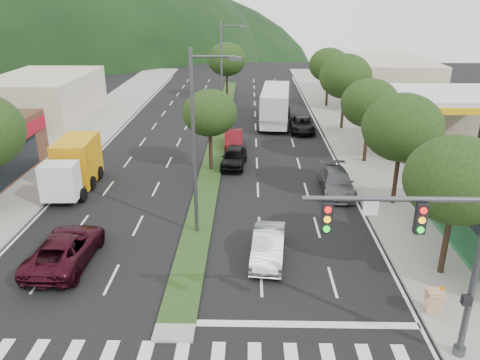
{
  "coord_description": "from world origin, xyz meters",
  "views": [
    {
      "loc": [
        2.9,
        -15.22,
        12.33
      ],
      "look_at": [
        2.37,
        9.87,
        2.42
      ],
      "focal_mm": 35.0,
      "sensor_mm": 36.0,
      "label": 1
    }
  ],
  "objects_px": {
    "tree_r_a": "(457,180)",
    "tree_r_d": "(345,76)",
    "car_queue_a": "(234,157)",
    "box_truck": "(75,166)",
    "tree_r_c": "(370,103)",
    "suv_maroon": "(65,249)",
    "car_queue_b": "(337,182)",
    "tree_r_b": "(402,127)",
    "streetlight_near": "(197,136)",
    "tree_r_e": "(329,65)",
    "car_queue_d": "(302,125)",
    "tree_med_far": "(227,59)",
    "streetlight_mid": "(224,67)",
    "a_frame_sign": "(434,300)",
    "sedan_silver": "(268,246)",
    "car_queue_c": "(233,139)",
    "tree_med_near": "(210,113)",
    "traffic_signal": "(434,246)"
  },
  "relations": [
    {
      "from": "tree_r_d",
      "to": "box_truck",
      "type": "height_order",
      "value": "tree_r_d"
    },
    {
      "from": "box_truck",
      "to": "tree_r_c",
      "type": "bearing_deg",
      "value": -167.57
    },
    {
      "from": "tree_r_b",
      "to": "streetlight_near",
      "type": "xyz_separation_m",
      "value": [
        -11.79,
        -4.0,
        0.55
      ]
    },
    {
      "from": "sedan_silver",
      "to": "suv_maroon",
      "type": "bearing_deg",
      "value": -171.17
    },
    {
      "from": "tree_r_d",
      "to": "suv_maroon",
      "type": "height_order",
      "value": "tree_r_d"
    },
    {
      "from": "tree_r_e",
      "to": "sedan_silver",
      "type": "xyz_separation_m",
      "value": [
        -8.12,
        -34.75,
        -4.17
      ]
    },
    {
      "from": "sedan_silver",
      "to": "box_truck",
      "type": "bearing_deg",
      "value": 150.0
    },
    {
      "from": "traffic_signal",
      "to": "tree_r_c",
      "type": "distance_m",
      "value": 21.74
    },
    {
      "from": "suv_maroon",
      "to": "sedan_silver",
      "type": "bearing_deg",
      "value": -175.2
    },
    {
      "from": "car_queue_b",
      "to": "tree_r_b",
      "type": "bearing_deg",
      "value": -29.34
    },
    {
      "from": "car_queue_d",
      "to": "tree_med_far",
      "type": "bearing_deg",
      "value": 118.57
    },
    {
      "from": "tree_r_b",
      "to": "tree_r_c",
      "type": "relative_size",
      "value": 1.07
    },
    {
      "from": "tree_r_d",
      "to": "car_queue_d",
      "type": "distance_m",
      "value": 6.12
    },
    {
      "from": "streetlight_near",
      "to": "car_queue_a",
      "type": "xyz_separation_m",
      "value": [
        1.5,
        10.94,
        -4.84
      ]
    },
    {
      "from": "tree_r_b",
      "to": "a_frame_sign",
      "type": "xyz_separation_m",
      "value": [
        -1.5,
        -11.11,
        -4.26
      ]
    },
    {
      "from": "tree_med_far",
      "to": "streetlight_near",
      "type": "bearing_deg",
      "value": -89.67
    },
    {
      "from": "car_queue_c",
      "to": "streetlight_mid",
      "type": "bearing_deg",
      "value": 95.88
    },
    {
      "from": "tree_r_a",
      "to": "tree_r_b",
      "type": "distance_m",
      "value": 8.0
    },
    {
      "from": "tree_r_c",
      "to": "suv_maroon",
      "type": "relative_size",
      "value": 1.15
    },
    {
      "from": "streetlight_near",
      "to": "car_queue_d",
      "type": "xyz_separation_m",
      "value": [
        7.79,
        20.94,
        -4.91
      ]
    },
    {
      "from": "tree_med_near",
      "to": "suv_maroon",
      "type": "distance_m",
      "value": 15.1
    },
    {
      "from": "tree_r_b",
      "to": "tree_med_near",
      "type": "xyz_separation_m",
      "value": [
        -12.0,
        6.0,
        -0.61
      ]
    },
    {
      "from": "tree_r_d",
      "to": "tree_r_e",
      "type": "bearing_deg",
      "value": 90.0
    },
    {
      "from": "tree_r_d",
      "to": "car_queue_c",
      "type": "xyz_separation_m",
      "value": [
        -10.5,
        -6.06,
        -4.46
      ]
    },
    {
      "from": "car_queue_b",
      "to": "car_queue_c",
      "type": "height_order",
      "value": "car_queue_b"
    },
    {
      "from": "tree_med_far",
      "to": "car_queue_b",
      "type": "bearing_deg",
      "value": -73.76
    },
    {
      "from": "car_queue_b",
      "to": "suv_maroon",
      "type": "bearing_deg",
      "value": -146.48
    },
    {
      "from": "traffic_signal",
      "to": "tree_med_far",
      "type": "distance_m",
      "value": 46.43
    },
    {
      "from": "streetlight_mid",
      "to": "car_queue_a",
      "type": "xyz_separation_m",
      "value": [
        1.5,
        -14.06,
        -4.84
      ]
    },
    {
      "from": "streetlight_mid",
      "to": "car_queue_d",
      "type": "height_order",
      "value": "streetlight_mid"
    },
    {
      "from": "tree_r_c",
      "to": "box_truck",
      "type": "height_order",
      "value": "tree_r_c"
    },
    {
      "from": "tree_r_d",
      "to": "car_queue_c",
      "type": "height_order",
      "value": "tree_r_d"
    },
    {
      "from": "tree_r_b",
      "to": "tree_r_d",
      "type": "relative_size",
      "value": 0.97
    },
    {
      "from": "tree_r_b",
      "to": "box_truck",
      "type": "distance_m",
      "value": 21.43
    },
    {
      "from": "tree_r_b",
      "to": "car_queue_d",
      "type": "bearing_deg",
      "value": 103.29
    },
    {
      "from": "tree_med_near",
      "to": "streetlight_near",
      "type": "relative_size",
      "value": 0.6
    },
    {
      "from": "tree_r_a",
      "to": "tree_r_d",
      "type": "distance_m",
      "value": 26.0
    },
    {
      "from": "suv_maroon",
      "to": "car_queue_c",
      "type": "relative_size",
      "value": 1.29
    },
    {
      "from": "car_queue_a",
      "to": "tree_r_e",
      "type": "bearing_deg",
      "value": 69.07
    },
    {
      "from": "car_queue_d",
      "to": "tree_r_b",
      "type": "bearing_deg",
      "value": -76.12
    },
    {
      "from": "tree_r_d",
      "to": "car_queue_b",
      "type": "bearing_deg",
      "value": -101.42
    },
    {
      "from": "car_queue_a",
      "to": "box_truck",
      "type": "xyz_separation_m",
      "value": [
        -10.71,
        -4.5,
        0.78
      ]
    },
    {
      "from": "car_queue_b",
      "to": "tree_r_c",
      "type": "bearing_deg",
      "value": 63.38
    },
    {
      "from": "car_queue_c",
      "to": "tree_med_near",
      "type": "bearing_deg",
      "value": -106.42
    },
    {
      "from": "tree_r_e",
      "to": "suv_maroon",
      "type": "relative_size",
      "value": 1.19
    },
    {
      "from": "car_queue_d",
      "to": "sedan_silver",
      "type": "bearing_deg",
      "value": -99.28
    },
    {
      "from": "sedan_silver",
      "to": "car_queue_a",
      "type": "relative_size",
      "value": 1.0
    },
    {
      "from": "tree_r_e",
      "to": "car_queue_d",
      "type": "height_order",
      "value": "tree_r_e"
    },
    {
      "from": "tree_med_near",
      "to": "streetlight_mid",
      "type": "xyz_separation_m",
      "value": [
        0.21,
        15.0,
        1.16
      ]
    },
    {
      "from": "tree_r_b",
      "to": "streetlight_near",
      "type": "distance_m",
      "value": 12.47
    }
  ]
}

